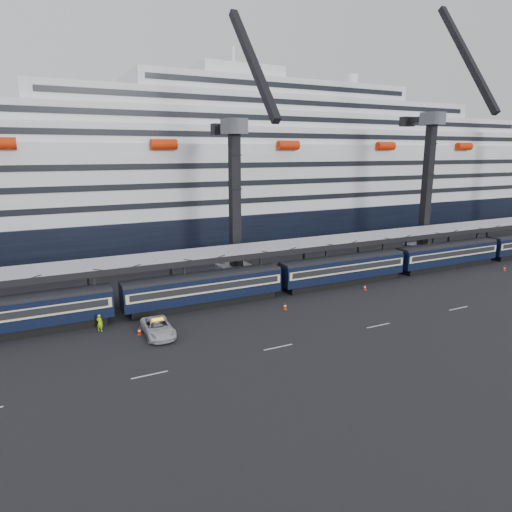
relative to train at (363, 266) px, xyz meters
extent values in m
plane|color=black|center=(4.65, -10.00, -2.20)|extent=(260.00, 260.00, 0.00)
cube|color=beige|center=(-33.35, -14.00, -2.19)|extent=(3.00, 0.15, 0.02)
cube|color=beige|center=(-21.35, -14.00, -2.19)|extent=(3.00, 0.15, 0.02)
cube|color=beige|center=(-9.35, -14.00, -2.19)|extent=(3.00, 0.15, 0.02)
cube|color=beige|center=(2.65, -14.00, -2.19)|extent=(3.00, 0.15, 0.02)
cube|color=black|center=(-43.35, 0.00, -1.75)|extent=(17.48, 2.40, 0.90)
cube|color=black|center=(-43.35, 0.00, 0.05)|extent=(19.00, 2.80, 2.70)
cube|color=beige|center=(-43.35, 0.00, 0.35)|extent=(18.62, 2.92, 1.05)
cube|color=black|center=(-43.35, 0.00, 0.40)|extent=(17.86, 2.98, 0.70)
cube|color=black|center=(-43.35, 0.00, 1.55)|extent=(19.00, 2.50, 0.35)
cube|color=black|center=(-23.35, 0.00, -1.75)|extent=(17.48, 2.40, 0.90)
cube|color=black|center=(-23.35, 0.00, 0.05)|extent=(19.00, 2.80, 2.70)
cube|color=beige|center=(-23.35, 0.00, 0.35)|extent=(18.62, 2.92, 1.05)
cube|color=black|center=(-23.35, 0.00, 0.40)|extent=(17.86, 2.98, 0.70)
cube|color=black|center=(-23.35, 0.00, 1.55)|extent=(19.00, 2.50, 0.35)
cube|color=black|center=(-3.35, 0.00, -1.75)|extent=(17.48, 2.40, 0.90)
cube|color=black|center=(-3.35, 0.00, 0.05)|extent=(19.00, 2.80, 2.70)
cube|color=beige|center=(-3.35, 0.00, 0.35)|extent=(18.62, 2.92, 1.05)
cube|color=black|center=(-3.35, 0.00, 0.40)|extent=(17.86, 2.98, 0.70)
cube|color=black|center=(-3.35, 0.00, 1.55)|extent=(19.00, 2.50, 0.35)
cube|color=black|center=(16.65, 0.00, -1.75)|extent=(17.48, 2.40, 0.90)
cube|color=black|center=(16.65, 0.00, 0.05)|extent=(19.00, 2.80, 2.70)
cube|color=beige|center=(16.65, 0.00, 0.35)|extent=(18.62, 2.92, 1.05)
cube|color=black|center=(16.65, 0.00, 0.40)|extent=(17.86, 2.98, 0.70)
cube|color=black|center=(16.65, 0.00, 1.55)|extent=(19.00, 2.50, 0.35)
cube|color=#94969B|center=(4.65, 4.00, 3.20)|extent=(130.00, 6.00, 0.25)
cube|color=black|center=(4.65, 1.00, 2.90)|extent=(130.00, 0.25, 0.70)
cube|color=black|center=(4.65, 7.00, 2.90)|extent=(130.00, 0.25, 0.70)
cube|color=black|center=(-35.35, 1.20, 0.50)|extent=(0.25, 0.25, 5.40)
cube|color=black|center=(-35.35, 6.80, 0.50)|extent=(0.25, 0.25, 5.40)
cube|color=black|center=(-25.35, 1.20, 0.50)|extent=(0.25, 0.25, 5.40)
cube|color=black|center=(-25.35, 6.80, 0.50)|extent=(0.25, 0.25, 5.40)
cube|color=black|center=(-15.35, 1.20, 0.50)|extent=(0.25, 0.25, 5.40)
cube|color=black|center=(-15.35, 6.80, 0.50)|extent=(0.25, 0.25, 5.40)
cube|color=black|center=(-5.35, 1.20, 0.50)|extent=(0.25, 0.25, 5.40)
cube|color=black|center=(-5.35, 6.80, 0.50)|extent=(0.25, 0.25, 5.40)
cube|color=black|center=(4.65, 1.20, 0.50)|extent=(0.25, 0.25, 5.40)
cube|color=black|center=(4.65, 6.80, 0.50)|extent=(0.25, 0.25, 5.40)
cube|color=black|center=(14.65, 1.20, 0.50)|extent=(0.25, 0.25, 5.40)
cube|color=black|center=(14.65, 6.80, 0.50)|extent=(0.25, 0.25, 5.40)
cube|color=black|center=(24.65, 1.20, 0.50)|extent=(0.25, 0.25, 5.40)
cube|color=black|center=(24.65, 6.80, 0.50)|extent=(0.25, 0.25, 5.40)
cube|color=black|center=(34.65, 6.80, 0.50)|extent=(0.25, 0.25, 5.40)
cube|color=black|center=(4.65, 36.00, 1.30)|extent=(200.00, 28.00, 7.00)
cube|color=silver|center=(4.65, 36.00, 10.80)|extent=(190.00, 26.88, 12.00)
cube|color=silver|center=(4.65, 36.00, 18.30)|extent=(160.00, 24.64, 3.00)
cube|color=black|center=(4.65, 23.63, 18.30)|extent=(153.60, 0.12, 0.90)
cube|color=silver|center=(4.65, 36.00, 21.30)|extent=(124.00, 21.84, 3.00)
cube|color=black|center=(4.65, 25.03, 21.30)|extent=(119.04, 0.12, 0.90)
cube|color=silver|center=(4.65, 36.00, 24.30)|extent=(90.00, 19.04, 3.00)
cube|color=black|center=(4.65, 26.43, 24.30)|extent=(86.40, 0.12, 0.90)
cube|color=silver|center=(4.65, 36.00, 27.30)|extent=(56.00, 16.24, 3.00)
cube|color=black|center=(4.65, 27.83, 27.30)|extent=(53.76, 0.12, 0.90)
cube|color=silver|center=(-3.35, 36.00, 29.80)|extent=(16.00, 12.00, 2.50)
cylinder|color=silver|center=(24.65, 36.00, 30.30)|extent=(2.80, 2.80, 3.00)
cylinder|color=red|center=(-21.35, 21.96, 16.60)|extent=(4.00, 1.60, 1.60)
cylinder|color=red|center=(0.65, 21.96, 16.60)|extent=(4.00, 1.60, 1.60)
cylinder|color=red|center=(22.65, 21.96, 16.60)|extent=(4.00, 1.60, 1.60)
cylinder|color=red|center=(44.65, 21.96, 16.60)|extent=(4.00, 1.60, 1.60)
cube|color=#4F5157|center=(-15.35, 9.00, -1.20)|extent=(4.50, 4.50, 2.00)
cube|color=black|center=(-15.35, 9.00, 8.80)|extent=(1.30, 1.30, 18.00)
cube|color=#4F5157|center=(-15.35, 9.00, 18.80)|extent=(2.60, 3.20, 2.00)
cube|color=black|center=(-15.35, 3.21, 25.69)|extent=(0.90, 12.26, 14.37)
cube|color=black|center=(-15.35, 11.52, 18.80)|extent=(0.90, 5.04, 0.90)
cube|color=black|center=(-15.35, 14.04, 18.60)|extent=(2.20, 1.60, 1.60)
cube|color=#4F5157|center=(19.65, 8.00, -1.20)|extent=(4.50, 4.50, 2.00)
cube|color=black|center=(19.65, 8.00, 9.80)|extent=(1.30, 1.30, 20.00)
cube|color=#4F5157|center=(19.65, 8.00, 20.80)|extent=(2.60, 3.20, 2.00)
cube|color=black|center=(19.65, 2.26, 28.99)|extent=(0.90, 12.21, 16.90)
cube|color=black|center=(19.65, 10.80, 20.80)|extent=(0.90, 5.60, 0.90)
cube|color=black|center=(19.65, 13.60, 20.60)|extent=(2.20, 1.60, 1.60)
imported|color=#B6B8BE|center=(-30.57, -6.21, -1.40)|extent=(2.86, 5.85, 1.60)
imported|color=#B5E90C|center=(-35.54, -2.50, -1.31)|extent=(0.77, 0.74, 1.77)
cube|color=red|center=(-32.21, -5.28, -2.18)|extent=(0.43, 0.43, 0.05)
cone|color=red|center=(-32.21, -5.28, -1.75)|extent=(0.36, 0.36, 0.81)
cylinder|color=white|center=(-32.21, -5.28, -1.75)|extent=(0.30, 0.30, 0.14)
cube|color=red|center=(-15.54, -5.31, -2.18)|extent=(0.41, 0.41, 0.04)
cone|color=red|center=(-15.54, -5.31, -1.77)|extent=(0.35, 0.35, 0.78)
cylinder|color=white|center=(-15.54, -5.31, -1.77)|extent=(0.29, 0.29, 0.13)
cube|color=red|center=(-2.31, -3.40, -2.18)|extent=(0.38, 0.38, 0.04)
cone|color=red|center=(-2.31, -3.40, -1.80)|extent=(0.32, 0.32, 0.73)
cylinder|color=white|center=(-2.31, -3.40, -1.80)|extent=(0.27, 0.27, 0.12)
cube|color=red|center=(23.26, -5.14, -2.18)|extent=(0.38, 0.38, 0.04)
cone|color=red|center=(23.26, -5.14, -1.80)|extent=(0.32, 0.32, 0.72)
cylinder|color=white|center=(23.26, -5.14, -1.80)|extent=(0.27, 0.27, 0.12)
camera|label=1|loc=(-40.86, -48.26, 15.55)|focal=32.00mm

